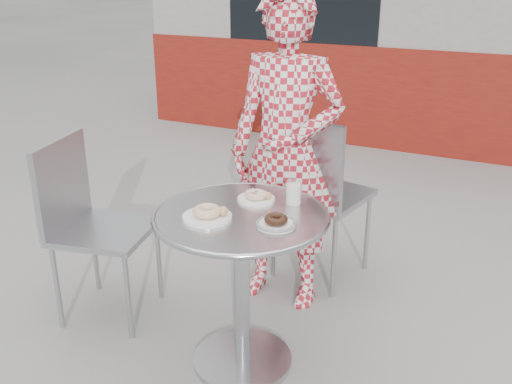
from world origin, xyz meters
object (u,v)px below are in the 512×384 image
at_px(chair_far, 320,227).
at_px(milk_cup, 293,193).
at_px(plate_near, 208,214).
at_px(bistro_table, 242,253).
at_px(seated_person, 286,153).
at_px(plate_checker, 276,222).
at_px(plate_far, 257,197).
at_px(chair_left, 107,263).

height_order(chair_far, milk_cup, chair_far).
bearing_deg(plate_near, bistro_table, 46.97).
relative_size(seated_person, plate_checker, 10.10).
height_order(chair_far, plate_far, chair_far).
xyz_separation_m(bistro_table, plate_near, (-0.10, -0.10, 0.20)).
distance_m(bistro_table, chair_left, 0.87).
xyz_separation_m(bistro_table, chair_left, (-0.82, 0.06, -0.28)).
bearing_deg(plate_far, milk_cup, 11.75).
height_order(chair_far, chair_left, chair_far).
relative_size(chair_left, plate_far, 5.70).
height_order(seated_person, plate_near, seated_person).
xyz_separation_m(chair_far, seated_person, (-0.09, -0.31, 0.52)).
distance_m(bistro_table, chair_far, 0.98).
xyz_separation_m(plate_near, milk_cup, (0.25, 0.30, 0.03)).
xyz_separation_m(seated_person, milk_cup, (0.23, -0.44, -0.02)).
relative_size(chair_far, chair_left, 1.05).
height_order(chair_far, plate_near, chair_far).
bearing_deg(plate_far, plate_near, -109.25).
distance_m(plate_far, plate_checker, 0.27).
bearing_deg(bistro_table, seated_person, 96.80).
height_order(chair_left, plate_checker, chair_left).
distance_m(chair_left, plate_near, 0.89).
height_order(seated_person, plate_checker, seated_person).
height_order(chair_left, seated_person, seated_person).
xyz_separation_m(plate_far, milk_cup, (0.16, 0.03, 0.03)).
relative_size(chair_left, plate_checker, 5.73).
height_order(chair_left, plate_far, chair_left).
height_order(bistro_table, milk_cup, milk_cup).
xyz_separation_m(chair_left, plate_checker, (1.00, -0.11, 0.48)).
height_order(chair_left, plate_near, chair_left).
relative_size(plate_near, plate_checker, 1.24).
bearing_deg(plate_near, chair_left, 166.92).
xyz_separation_m(plate_far, plate_checker, (0.18, -0.20, -0.00)).
bearing_deg(seated_person, chair_far, 71.63).
relative_size(chair_left, seated_person, 0.57).
distance_m(chair_far, chair_left, 1.22).
xyz_separation_m(chair_left, milk_cup, (0.98, 0.13, 0.52)).
relative_size(plate_far, plate_checker, 1.00).
bearing_deg(bistro_table, chair_far, 88.88).
relative_size(bistro_table, plate_checker, 4.63).
distance_m(chair_far, plate_far, 0.91).
bearing_deg(chair_far, plate_near, 93.98).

